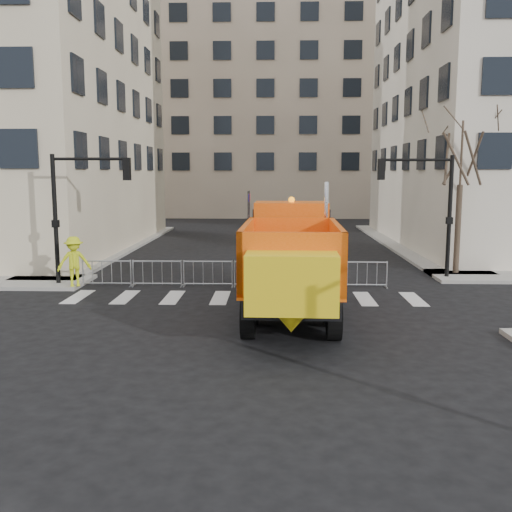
{
  "coord_description": "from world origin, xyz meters",
  "views": [
    {
      "loc": [
        0.89,
        -15.38,
        4.64
      ],
      "look_at": [
        0.33,
        2.5,
        2.03
      ],
      "focal_mm": 40.0,
      "sensor_mm": 36.0,
      "label": 1
    }
  ],
  "objects_px": {
    "newspaper_box": "(328,264)",
    "plow_truck": "(291,257)",
    "cop_a": "(315,269)",
    "worker": "(74,261)",
    "cop_b": "(317,269)",
    "cop_c": "(327,269)"
  },
  "relations": [
    {
      "from": "newspaper_box",
      "to": "cop_c",
      "type": "bearing_deg",
      "value": -92.98
    },
    {
      "from": "worker",
      "to": "newspaper_box",
      "type": "relative_size",
      "value": 1.82
    },
    {
      "from": "cop_c",
      "to": "newspaper_box",
      "type": "xyz_separation_m",
      "value": [
        0.25,
        2.4,
        -0.19
      ]
    },
    {
      "from": "cop_a",
      "to": "cop_b",
      "type": "bearing_deg",
      "value": 178.22
    },
    {
      "from": "plow_truck",
      "to": "cop_a",
      "type": "relative_size",
      "value": 6.67
    },
    {
      "from": "cop_c",
      "to": "worker",
      "type": "height_order",
      "value": "worker"
    },
    {
      "from": "cop_b",
      "to": "newspaper_box",
      "type": "height_order",
      "value": "cop_b"
    },
    {
      "from": "newspaper_box",
      "to": "plow_truck",
      "type": "bearing_deg",
      "value": -102.71
    },
    {
      "from": "plow_truck",
      "to": "cop_c",
      "type": "bearing_deg",
      "value": -19.35
    },
    {
      "from": "plow_truck",
      "to": "newspaper_box",
      "type": "xyz_separation_m",
      "value": [
        1.81,
        6.48,
        -1.23
      ]
    },
    {
      "from": "plow_truck",
      "to": "worker",
      "type": "distance_m",
      "value": 9.4
    },
    {
      "from": "plow_truck",
      "to": "cop_b",
      "type": "bearing_deg",
      "value": -14.15
    },
    {
      "from": "cop_c",
      "to": "newspaper_box",
      "type": "height_order",
      "value": "cop_c"
    },
    {
      "from": "cop_a",
      "to": "plow_truck",
      "type": "bearing_deg",
      "value": 73.55
    },
    {
      "from": "cop_b",
      "to": "cop_c",
      "type": "distance_m",
      "value": 0.41
    },
    {
      "from": "cop_b",
      "to": "worker",
      "type": "bearing_deg",
      "value": -3.27
    },
    {
      "from": "cop_a",
      "to": "newspaper_box",
      "type": "xyz_separation_m",
      "value": [
        0.74,
        2.4,
        -0.14
      ]
    },
    {
      "from": "cop_b",
      "to": "newspaper_box",
      "type": "relative_size",
      "value": 1.57
    },
    {
      "from": "worker",
      "to": "cop_a",
      "type": "bearing_deg",
      "value": -20.73
    },
    {
      "from": "cop_a",
      "to": "cop_c",
      "type": "distance_m",
      "value": 0.5
    },
    {
      "from": "cop_a",
      "to": "worker",
      "type": "relative_size",
      "value": 0.84
    },
    {
      "from": "cop_a",
      "to": "worker",
      "type": "height_order",
      "value": "worker"
    }
  ]
}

